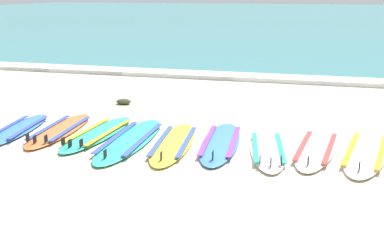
% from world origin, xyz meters
% --- Properties ---
extents(ground_plane, '(80.00, 80.00, 0.00)m').
position_xyz_m(ground_plane, '(0.00, 0.00, 0.00)').
color(ground_plane, beige).
extents(sea, '(80.00, 60.00, 0.10)m').
position_xyz_m(sea, '(0.00, 35.81, 0.05)').
color(sea, teal).
rests_on(sea, ground).
extents(wave_foam_strip, '(80.00, 0.76, 0.11)m').
position_xyz_m(wave_foam_strip, '(0.00, 6.19, 0.06)').
color(wave_foam_strip, white).
rests_on(wave_foam_strip, ground).
extents(surfboard_0, '(0.75, 2.01, 0.18)m').
position_xyz_m(surfboard_0, '(-3.13, 0.47, 0.04)').
color(surfboard_0, '#3875CC').
rests_on(surfboard_0, ground).
extents(surfboard_1, '(0.69, 2.15, 0.18)m').
position_xyz_m(surfboard_1, '(-2.45, 0.60, 0.04)').
color(surfboard_1, orange).
rests_on(surfboard_1, ground).
extents(surfboard_2, '(0.61, 2.15, 0.18)m').
position_xyz_m(surfboard_2, '(-1.76, 0.57, 0.04)').
color(surfboard_2, '#2DB793').
rests_on(surfboard_2, ground).
extents(surfboard_3, '(0.69, 2.45, 0.18)m').
position_xyz_m(surfboard_3, '(-1.15, 0.39, 0.04)').
color(surfboard_3, '#2DB793').
rests_on(surfboard_3, ground).
extents(surfboard_4, '(0.77, 2.21, 0.18)m').
position_xyz_m(surfboard_4, '(-0.46, 0.40, 0.04)').
color(surfboard_4, yellow).
rests_on(surfboard_4, ground).
extents(surfboard_5, '(0.74, 2.22, 0.18)m').
position_xyz_m(surfboard_5, '(0.20, 0.61, 0.04)').
color(surfboard_5, '#3875CC').
rests_on(surfboard_5, ground).
extents(surfboard_6, '(0.81, 2.02, 0.18)m').
position_xyz_m(surfboard_6, '(0.92, 0.46, 0.04)').
color(surfboard_6, white).
rests_on(surfboard_6, ground).
extents(surfboard_7, '(0.72, 2.12, 0.18)m').
position_xyz_m(surfboard_7, '(1.58, 0.68, 0.04)').
color(surfboard_7, silver).
rests_on(surfboard_7, ground).
extents(surfboard_8, '(0.90, 2.31, 0.18)m').
position_xyz_m(surfboard_8, '(2.25, 0.69, 0.04)').
color(surfboard_8, white).
rests_on(surfboard_8, ground).
extents(seaweed_clump_near_shoreline, '(0.30, 0.24, 0.10)m').
position_xyz_m(seaweed_clump_near_shoreline, '(-2.24, 2.73, 0.05)').
color(seaweed_clump_near_shoreline, '#2D381E').
rests_on(seaweed_clump_near_shoreline, ground).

